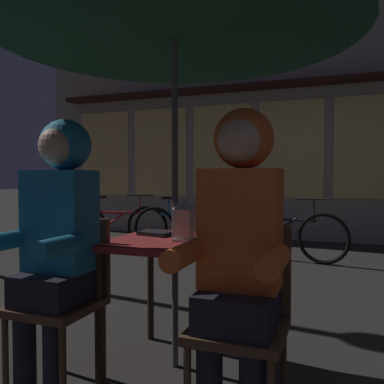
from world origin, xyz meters
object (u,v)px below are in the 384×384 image
cafe_table (175,257)px  person_right_hooded (239,234)px  bicycle_nearest (116,225)px  chair_left (65,291)px  person_left_hooded (57,225)px  chair_right (242,312)px  bicycle_third (284,234)px  bicycle_second (187,228)px  patio_umbrella (175,6)px  book (156,233)px  lantern (185,219)px

cafe_table → person_right_hooded: person_right_hooded is taller
bicycle_nearest → cafe_table: bearing=-54.5°
chair_left → person_left_hooded: (-0.00, -0.06, 0.36)m
chair_right → chair_left: bearing=180.0°
cafe_table → bicycle_third: bicycle_third is taller
bicycle_nearest → bicycle_second: bearing=1.8°
patio_umbrella → chair_right: bearing=-37.5°
chair_left → chair_right: same height
cafe_table → chair_left: bearing=-142.5°
bicycle_third → person_left_hooded: bearing=-100.2°
bicycle_nearest → book: bearing=-55.5°
cafe_table → bicycle_third: bearing=86.8°
person_left_hooded → chair_right: bearing=3.4°
cafe_table → bicycle_third: (0.18, 3.27, -0.29)m
chair_right → book: (-0.65, 0.48, 0.26)m
bicycle_nearest → chair_left: bearing=-62.6°
chair_right → bicycle_third: bearing=94.7°
bicycle_second → cafe_table: bearing=-70.0°
cafe_table → chair_right: bearing=-37.5°
lantern → cafe_table: bearing=149.8°
lantern → chair_left: 0.74m
person_right_hooded → chair_left: bearing=176.6°
bicycle_third → bicycle_nearest: bearing=176.6°
lantern → book: (-0.25, 0.15, -0.11)m
cafe_table → lantern: lantern is taller
chair_left → chair_right: bearing=0.0°
chair_right → person_right_hooded: 0.36m
lantern → person_left_hooded: size_ratio=0.17×
lantern → chair_right: lantern is taller
cafe_table → bicycle_nearest: bicycle_nearest is taller
chair_right → bicycle_third: size_ratio=0.52×
cafe_table → book: size_ratio=3.70×
patio_umbrella → person_right_hooded: 1.37m
patio_umbrella → bicycle_second: patio_umbrella is taller
bicycle_second → book: 3.56m
chair_left → bicycle_second: bearing=101.5°
bicycle_nearest → bicycle_third: same height
person_left_hooded → book: 0.62m
lantern → chair_left: bearing=-149.9°
chair_right → bicycle_second: size_ratio=0.52×
cafe_table → patio_umbrella: 1.42m
chair_right → person_right_hooded: bearing=-90.0°
bicycle_nearest → book: (2.28, -3.32, 0.41)m
chair_left → person_left_hooded: size_ratio=0.62×
lantern → book: size_ratio=1.16×
cafe_table → lantern: 0.24m
chair_right → person_left_hooded: (-0.96, -0.06, 0.36)m
person_right_hooded → bicycle_nearest: 4.87m
patio_umbrella → chair_left: size_ratio=2.66×
lantern → person_left_hooded: bearing=-145.7°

